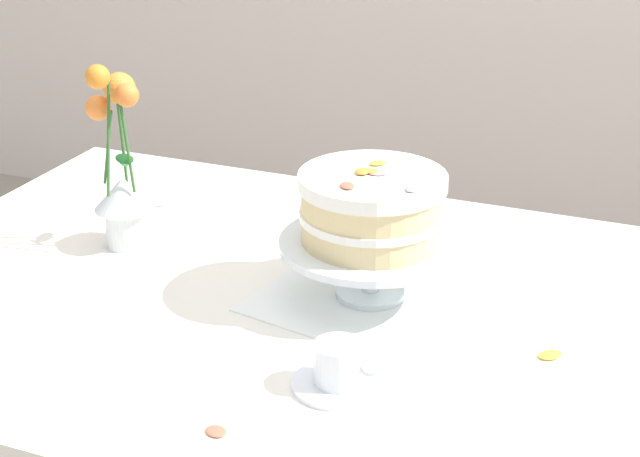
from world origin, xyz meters
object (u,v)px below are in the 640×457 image
(teacup, at_px, (339,369))
(flower_vase, at_px, (121,175))
(dining_table, at_px, (282,354))
(layer_cake, at_px, (372,207))
(cake_stand, at_px, (371,250))

(teacup, bearing_deg, flower_vase, 150.85)
(dining_table, bearing_deg, layer_cake, 30.41)
(layer_cake, bearing_deg, dining_table, -149.59)
(dining_table, relative_size, layer_cake, 6.13)
(layer_cake, xyz_separation_m, flower_vase, (-0.47, 0.03, -0.02))
(cake_stand, distance_m, teacup, 0.27)
(cake_stand, xyz_separation_m, teacup, (0.05, -0.26, -0.06))
(dining_table, height_order, cake_stand, cake_stand)
(cake_stand, height_order, layer_cake, layer_cake)
(cake_stand, height_order, flower_vase, flower_vase)
(cake_stand, relative_size, layer_cake, 1.27)
(cake_stand, relative_size, teacup, 2.26)
(cake_stand, bearing_deg, teacup, -79.58)
(teacup, bearing_deg, dining_table, 132.04)
(layer_cake, distance_m, flower_vase, 0.47)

